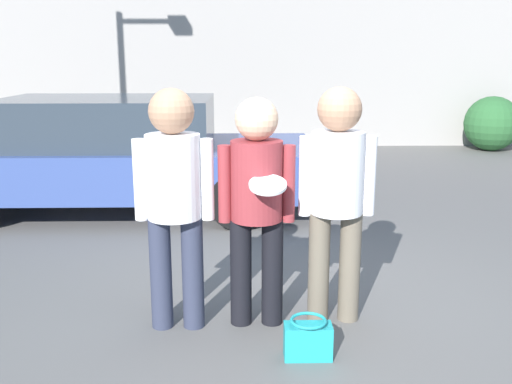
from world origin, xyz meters
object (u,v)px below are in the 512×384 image
Objects in this scene: parked_car_near at (115,153)px; handbag at (308,339)px; person_left at (174,190)px; shrub at (492,124)px; person_right at (337,186)px; person_middle_with_frisbee at (257,195)px.

parked_car_near is 15.89× the size of handbag.
person_left is at bearing 152.25° from handbag.
parked_car_near is at bearing 109.05° from person_left.
person_left is 1.53× the size of shrub.
parked_car_near is (-2.21, 3.11, -0.29)m from person_right.
handbag is (1.97, -3.65, -0.57)m from parked_car_near.
handbag is (-0.24, -0.54, -0.86)m from person_right.
person_left reaches higher than handbag.
person_middle_with_frisbee reaches higher than shrub.
person_right reaches higher than person_left.
parked_car_near is (-1.10, 3.20, -0.29)m from person_left.
person_left reaches higher than parked_car_near.
person_middle_with_frisbee is 0.96× the size of person_right.
shrub reaches higher than handbag.
person_middle_with_frisbee is at bearing 4.04° from person_left.
parked_car_near is 4.19m from handbag.
person_left is 1.00× the size of person_right.
person_middle_with_frisbee is 1.00m from handbag.
person_left is at bearing -70.95° from parked_car_near.
person_middle_with_frisbee reaches higher than parked_car_near.
person_right is 3.83m from parked_car_near.
person_middle_with_frisbee is 0.56m from person_right.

